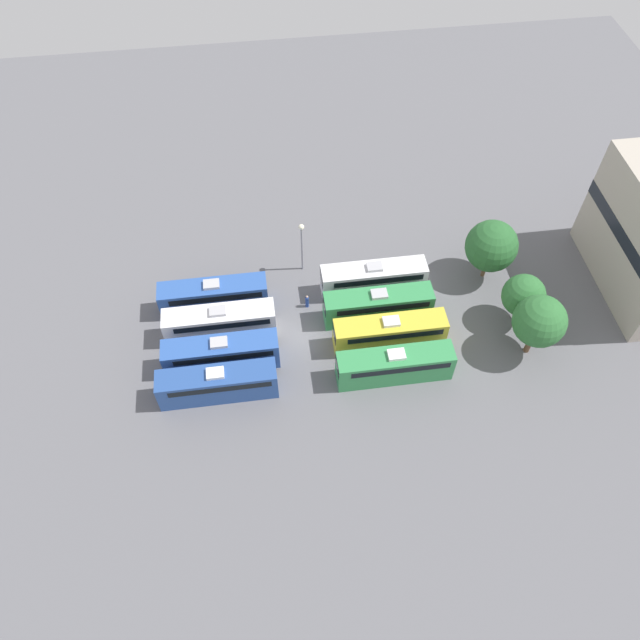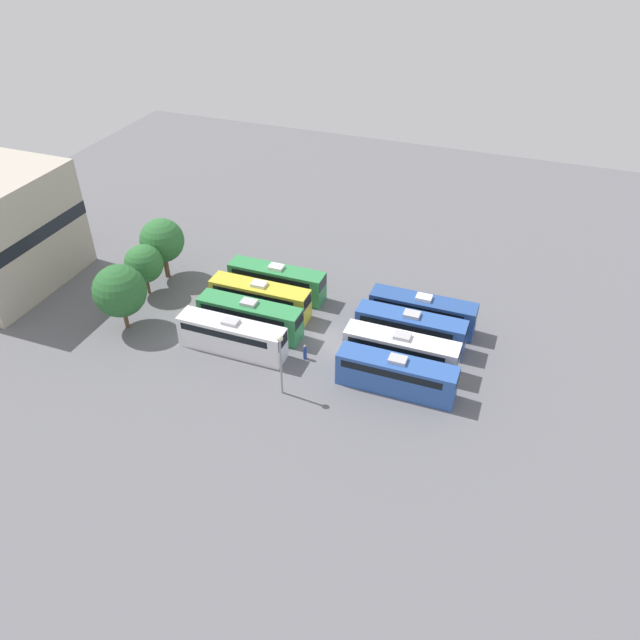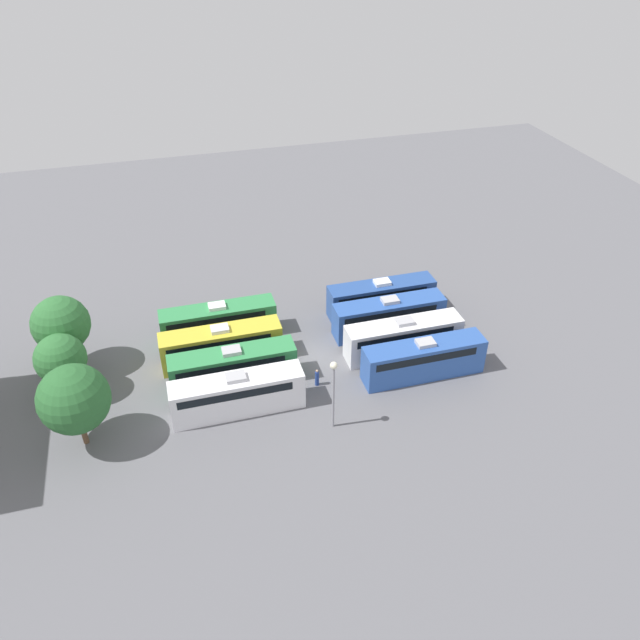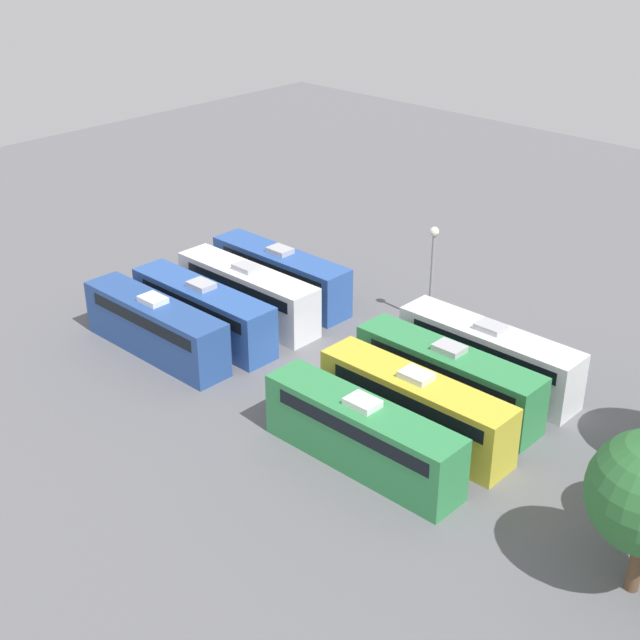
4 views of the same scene
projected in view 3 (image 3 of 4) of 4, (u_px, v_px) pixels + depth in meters
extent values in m
plane|color=slate|center=(316.00, 355.00, 58.51)|extent=(115.16, 115.16, 0.00)
cube|color=#2D56A8|center=(423.00, 360.00, 55.22)|extent=(2.43, 10.98, 3.40)
cube|color=black|center=(422.00, 351.00, 54.61)|extent=(2.47, 9.33, 0.75)
cube|color=black|center=(481.00, 341.00, 55.92)|extent=(2.14, 0.08, 1.19)
cube|color=#B2B2B7|center=(425.00, 343.00, 54.16)|extent=(1.20, 1.60, 0.35)
cube|color=white|center=(403.00, 338.00, 57.89)|extent=(2.43, 10.98, 3.40)
cube|color=black|center=(401.00, 330.00, 57.28)|extent=(2.47, 9.33, 0.75)
cube|color=black|center=(458.00, 321.00, 58.59)|extent=(2.14, 0.08, 1.19)
cube|color=#B2B2B7|center=(405.00, 322.00, 56.83)|extent=(1.20, 1.60, 0.35)
cube|color=#2D56A8|center=(389.00, 316.00, 60.86)|extent=(2.43, 10.98, 3.40)
cube|color=black|center=(387.00, 308.00, 60.25)|extent=(2.47, 9.33, 0.75)
cube|color=black|center=(441.00, 300.00, 61.55)|extent=(2.14, 0.08, 1.19)
cube|color=#B2B2B7|center=(390.00, 300.00, 59.80)|extent=(1.20, 1.60, 0.35)
cube|color=#284C93|center=(381.00, 298.00, 63.60)|extent=(2.43, 10.98, 3.40)
cube|color=black|center=(379.00, 290.00, 62.99)|extent=(2.47, 9.33, 0.75)
cube|color=black|center=(431.00, 282.00, 64.30)|extent=(2.14, 0.08, 1.19)
cube|color=white|center=(382.00, 282.00, 62.54)|extent=(1.20, 1.60, 0.35)
cube|color=white|center=(238.00, 395.00, 51.38)|extent=(2.43, 10.98, 3.40)
cube|color=black|center=(233.00, 386.00, 50.76)|extent=(2.47, 9.33, 0.75)
cube|color=black|center=(302.00, 374.00, 52.07)|extent=(2.14, 0.08, 1.19)
cube|color=#B2B2B7|center=(236.00, 377.00, 50.32)|extent=(1.20, 1.60, 0.35)
cube|color=#338C4C|center=(233.00, 368.00, 54.28)|extent=(2.43, 10.98, 3.40)
cube|color=black|center=(229.00, 360.00, 53.66)|extent=(2.47, 9.33, 0.75)
cube|color=black|center=(294.00, 349.00, 54.97)|extent=(2.14, 0.08, 1.19)
cube|color=#B2B2B7|center=(231.00, 351.00, 53.21)|extent=(1.20, 1.60, 0.35)
cube|color=gold|center=(222.00, 346.00, 56.94)|extent=(2.43, 10.98, 3.40)
cube|color=black|center=(218.00, 337.00, 56.32)|extent=(2.47, 9.33, 0.75)
cube|color=black|center=(280.00, 328.00, 57.63)|extent=(2.14, 0.08, 1.19)
cube|color=silver|center=(220.00, 329.00, 55.87)|extent=(1.20, 1.60, 0.35)
cube|color=#338C4C|center=(219.00, 322.00, 60.02)|extent=(2.43, 10.98, 3.40)
cube|color=black|center=(215.00, 314.00, 59.40)|extent=(2.47, 9.33, 0.75)
cube|color=black|center=(274.00, 305.00, 60.71)|extent=(2.14, 0.08, 1.19)
cube|color=white|center=(217.00, 306.00, 58.95)|extent=(1.20, 1.60, 0.35)
cylinder|color=navy|center=(317.00, 378.00, 54.63)|extent=(0.36, 0.36, 1.44)
sphere|color=tan|center=(317.00, 371.00, 54.15)|extent=(0.24, 0.24, 0.24)
cylinder|color=gray|center=(333.00, 398.00, 49.05)|extent=(0.20, 0.20, 6.12)
sphere|color=#EAE5C6|center=(334.00, 365.00, 47.21)|extent=(0.60, 0.60, 0.60)
cylinder|color=brown|center=(83.00, 430.00, 48.53)|extent=(0.44, 0.44, 2.64)
sphere|color=#28602D|center=(74.00, 399.00, 46.71)|extent=(5.43, 5.43, 5.43)
cylinder|color=brown|center=(68.00, 384.00, 53.29)|extent=(0.35, 0.35, 2.42)
sphere|color=#2D6B33|center=(60.00, 359.00, 51.75)|extent=(4.28, 4.28, 4.28)
cylinder|color=brown|center=(69.00, 354.00, 56.17)|extent=(0.57, 0.57, 3.07)
sphere|color=#2D6B33|center=(61.00, 324.00, 54.30)|extent=(5.03, 5.03, 5.03)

